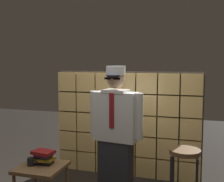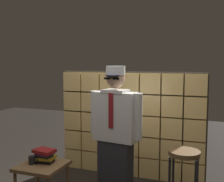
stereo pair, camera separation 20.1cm
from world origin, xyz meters
The scene contains 6 objects.
glass_block_wall centered at (0.00, 1.37, 0.78)m, with size 2.24×0.10×1.60m.
standing_person centered at (0.12, 0.42, 0.88)m, with size 0.67×0.31×1.68m.
bar_stool centered at (0.91, 0.40, 0.58)m, with size 0.34×0.34×0.77m.
side_table centered at (-0.70, 0.12, 0.44)m, with size 0.52×0.52×0.51m.
book_stack centered at (-0.71, 0.18, 0.60)m, with size 0.28×0.23×0.17m.
coffee_mug centered at (-0.82, 0.08, 0.56)m, with size 0.13×0.08×0.09m.
Camera 2 is at (1.21, -2.63, 1.72)m, focal length 45.21 mm.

